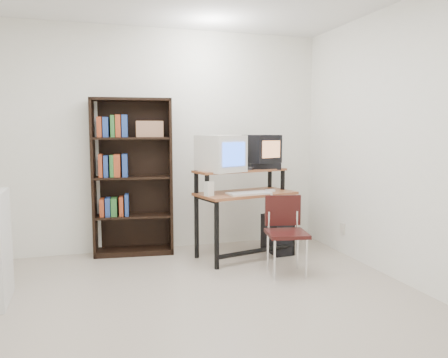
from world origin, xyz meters
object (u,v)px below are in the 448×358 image
object	(u,v)px
crt_tv	(262,149)
bookshelf	(132,175)
school_chair	(285,226)
pc_tower	(276,234)
computer_desk	(245,197)
crt_monitor	(221,153)

from	to	relation	value
crt_tv	bookshelf	bearing A→B (deg)	149.50
school_chair	bookshelf	xyz separation A→B (m)	(-1.39, 1.14, 0.44)
crt_tv	pc_tower	size ratio (longest dim) A/B	0.94
computer_desk	school_chair	xyz separation A→B (m)	(0.20, -0.65, -0.20)
crt_tv	school_chair	xyz separation A→B (m)	(-0.06, -0.81, -0.74)
crt_monitor	school_chair	xyz separation A→B (m)	(0.47, -0.68, -0.70)
pc_tower	school_chair	distance (m)	0.79
computer_desk	bookshelf	world-z (taller)	bookshelf
bookshelf	computer_desk	bearing A→B (deg)	-15.87
crt_tv	pc_tower	world-z (taller)	crt_tv
school_chair	bookshelf	size ratio (longest dim) A/B	0.43
crt_monitor	crt_tv	distance (m)	0.55
computer_desk	school_chair	bearing A→B (deg)	-86.23
pc_tower	school_chair	size ratio (longest dim) A/B	0.59
computer_desk	crt_tv	bearing A→B (deg)	17.40
pc_tower	bookshelf	bearing A→B (deg)	162.66
pc_tower	bookshelf	distance (m)	1.80
school_chair	bookshelf	distance (m)	1.85
crt_monitor	school_chair	distance (m)	1.08
computer_desk	pc_tower	distance (m)	0.63
computer_desk	pc_tower	world-z (taller)	computer_desk
crt_monitor	bookshelf	bearing A→B (deg)	128.50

